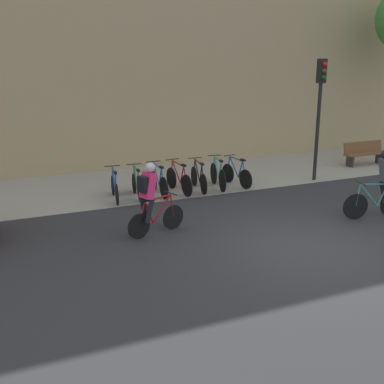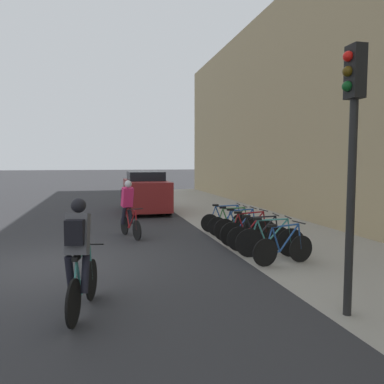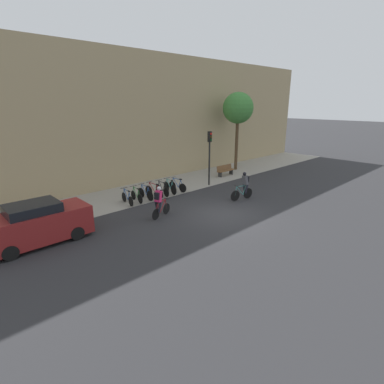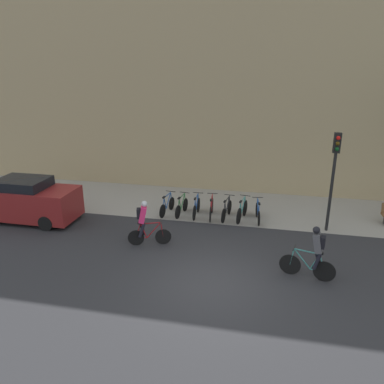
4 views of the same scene
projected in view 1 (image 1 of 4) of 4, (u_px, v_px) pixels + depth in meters
name	position (u px, v px, depth m)	size (l,w,h in m)	color
ground	(304.00, 248.00, 10.56)	(200.00, 200.00, 0.00)	#2B2B2D
kerb_strip	(186.00, 178.00, 16.51)	(44.00, 4.50, 0.01)	gray
building_facade	(158.00, 35.00, 17.46)	(44.00, 0.60, 9.55)	tan
cyclist_pink	(150.00, 197.00, 11.02)	(1.54, 0.63, 1.74)	black
cyclist_grey	(382.00, 182.00, 12.27)	(1.69, 0.57, 1.78)	black
parked_bike_0	(115.00, 187.00, 13.94)	(0.46, 1.61, 0.93)	black
parked_bike_1	(137.00, 185.00, 14.20)	(0.46, 1.55, 0.94)	black
parked_bike_2	(158.00, 182.00, 14.45)	(0.46, 1.62, 0.96)	black
parked_bike_3	(179.00, 180.00, 14.71)	(0.46, 1.73, 0.97)	black
parked_bike_4	(199.00, 178.00, 14.97)	(0.46, 1.68, 0.95)	black
parked_bike_5	(218.00, 175.00, 15.22)	(0.47, 1.69, 0.98)	black
parked_bike_6	(237.00, 174.00, 15.48)	(0.46, 1.57, 0.95)	black
traffic_light_pole	(320.00, 98.00, 15.56)	(0.26, 0.30, 3.97)	black
bench	(365.00, 153.00, 18.43)	(1.81, 0.44, 0.89)	brown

